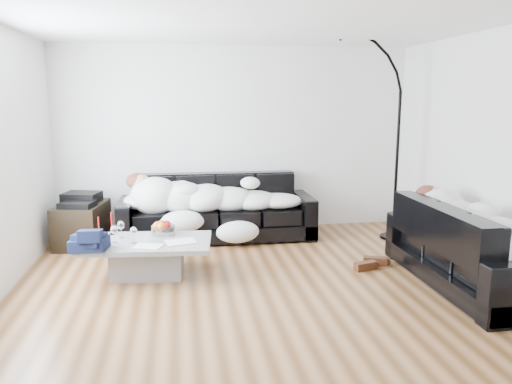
{
  "coord_description": "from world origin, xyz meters",
  "views": [
    {
      "loc": [
        -0.79,
        -4.83,
        1.89
      ],
      "look_at": [
        0.0,
        0.3,
        0.9
      ],
      "focal_mm": 35.0,
      "sensor_mm": 36.0,
      "label": 1
    }
  ],
  "objects": [
    {
      "name": "ground",
      "position": [
        0.0,
        0.0,
        0.0
      ],
      "size": [
        5.0,
        5.0,
        0.0
      ],
      "primitive_type": "plane",
      "color": "brown",
      "rests_on": "ground"
    },
    {
      "name": "wall_back",
      "position": [
        0.0,
        2.25,
        1.3
      ],
      "size": [
        5.0,
        0.02,
        2.6
      ],
      "primitive_type": "cube",
      "color": "silver",
      "rests_on": "ground"
    },
    {
      "name": "wall_right",
      "position": [
        2.5,
        0.0,
        1.3
      ],
      "size": [
        0.02,
        4.5,
        2.6
      ],
      "primitive_type": "cube",
      "color": "silver",
      "rests_on": "ground"
    },
    {
      "name": "ceiling",
      "position": [
        0.0,
        0.0,
        2.6
      ],
      "size": [
        5.0,
        5.0,
        0.0
      ],
      "primitive_type": "plane",
      "color": "white",
      "rests_on": "ground"
    },
    {
      "name": "sofa_back",
      "position": [
        -0.31,
        1.75,
        0.42
      ],
      "size": [
        2.59,
        0.9,
        0.85
      ],
      "primitive_type": "cube",
      "color": "black",
      "rests_on": "ground"
    },
    {
      "name": "sofa_right",
      "position": [
        2.08,
        -0.37,
        0.41
      ],
      "size": [
        0.88,
        2.05,
        0.83
      ],
      "primitive_type": "cube",
      "rotation": [
        0.0,
        0.0,
        1.57
      ],
      "color": "black",
      "rests_on": "ground"
    },
    {
      "name": "sleeper_back",
      "position": [
        -0.31,
        1.7,
        0.64
      ],
      "size": [
        2.19,
        0.76,
        0.44
      ],
      "primitive_type": null,
      "color": "white",
      "rests_on": "sofa_back"
    },
    {
      "name": "sleeper_right",
      "position": [
        2.08,
        -0.37,
        0.63
      ],
      "size": [
        0.74,
        1.76,
        0.43
      ],
      "primitive_type": null,
      "rotation": [
        0.0,
        0.0,
        1.57
      ],
      "color": "white",
      "rests_on": "sofa_right"
    },
    {
      "name": "teal_cushion",
      "position": [
        2.02,
        0.27,
        0.72
      ],
      "size": [
        0.42,
        0.38,
        0.2
      ],
      "primitive_type": "ellipsoid",
      "rotation": [
        0.0,
        0.0,
        0.24
      ],
      "color": "#0E6642",
      "rests_on": "sofa_right"
    },
    {
      "name": "coffee_table",
      "position": [
        -1.16,
        0.38,
        0.2
      ],
      "size": [
        1.41,
        0.9,
        0.39
      ],
      "primitive_type": "cube",
      "rotation": [
        0.0,
        0.0,
        -0.09
      ],
      "color": "#939699",
      "rests_on": "ground"
    },
    {
      "name": "fruit_bowl",
      "position": [
        -0.99,
        0.61,
        0.47
      ],
      "size": [
        0.31,
        0.31,
        0.16
      ],
      "primitive_type": "cylinder",
      "rotation": [
        0.0,
        0.0,
        0.22
      ],
      "color": "white",
      "rests_on": "coffee_table"
    },
    {
      "name": "wine_glass_a",
      "position": [
        -1.44,
        0.54,
        0.48
      ],
      "size": [
        0.09,
        0.09,
        0.19
      ],
      "primitive_type": "cylinder",
      "rotation": [
        0.0,
        0.0,
        0.13
      ],
      "color": "white",
      "rests_on": "coffee_table"
    },
    {
      "name": "wine_glass_b",
      "position": [
        -1.49,
        0.36,
        0.48
      ],
      "size": [
        0.09,
        0.09,
        0.18
      ],
      "primitive_type": "cylinder",
      "rotation": [
        0.0,
        0.0,
        -0.19
      ],
      "color": "white",
      "rests_on": "coffee_table"
    },
    {
      "name": "wine_glass_c",
      "position": [
        -1.29,
        0.32,
        0.48
      ],
      "size": [
        0.08,
        0.08,
        0.17
      ],
      "primitive_type": "cylinder",
      "rotation": [
        0.0,
        0.0,
        -0.09
      ],
      "color": "white",
      "rests_on": "coffee_table"
    },
    {
      "name": "candle_left",
      "position": [
        -1.68,
        0.58,
        0.5
      ],
      "size": [
        0.04,
        0.04,
        0.22
      ],
      "primitive_type": "cylinder",
      "rotation": [
        0.0,
        0.0,
        0.06
      ],
      "color": "maroon",
      "rests_on": "coffee_table"
    },
    {
      "name": "candle_right",
      "position": [
        -1.55,
        0.69,
        0.52
      ],
      "size": [
        0.05,
        0.05,
        0.25
      ],
      "primitive_type": "cylinder",
      "rotation": [
        0.0,
        0.0,
        0.16
      ],
      "color": "maroon",
      "rests_on": "coffee_table"
    },
    {
      "name": "newspaper_a",
      "position": [
        -0.8,
        0.28,
        0.4
      ],
      "size": [
        0.35,
        0.3,
        0.01
      ],
      "primitive_type": "cube",
      "rotation": [
        0.0,
        0.0,
        0.24
      ],
      "color": "silver",
      "rests_on": "coffee_table"
    },
    {
      "name": "newspaper_b",
      "position": [
        -1.14,
        0.17,
        0.4
      ],
      "size": [
        0.33,
        0.27,
        0.01
      ],
      "primitive_type": "cube",
      "rotation": [
        0.0,
        0.0,
        -0.3
      ],
      "color": "silver",
      "rests_on": "coffee_table"
    },
    {
      "name": "navy_jacket",
      "position": [
        -1.72,
        0.11,
        0.56
      ],
      "size": [
        0.38,
        0.33,
        0.19
      ],
      "primitive_type": null,
      "rotation": [
        0.0,
        0.0,
        0.05
      ],
      "color": "black",
      "rests_on": "coffee_table"
    },
    {
      "name": "shoes",
      "position": [
        1.3,
        0.27,
        0.05
      ],
      "size": [
        0.46,
        0.35,
        0.1
      ],
      "primitive_type": null,
      "rotation": [
        0.0,
        0.0,
        0.06
      ],
      "color": "#472311",
      "rests_on": "ground"
    },
    {
      "name": "av_cabinet",
      "position": [
        -2.06,
        1.69,
        0.27
      ],
      "size": [
        0.65,
        0.86,
        0.54
      ],
      "primitive_type": "cube",
      "rotation": [
        0.0,
        0.0,
        -0.15
      ],
      "color": "black",
      "rests_on": "ground"
    },
    {
      "name": "stereo",
      "position": [
        -2.06,
        1.69,
        0.61
      ],
      "size": [
        0.51,
        0.44,
        0.13
      ],
      "primitive_type": "cube",
      "rotation": [
        0.0,
        0.0,
        -0.25
      ],
      "color": "black",
      "rests_on": "av_cabinet"
    },
    {
      "name": "floor_lamp",
      "position": [
        2.06,
        1.38,
        1.21
      ],
      "size": [
        0.95,
        0.65,
        2.41
      ],
      "primitive_type": null,
      "rotation": [
        0.0,
        0.0,
        -0.38
      ],
      "color": "black",
      "rests_on": "ground"
    }
  ]
}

